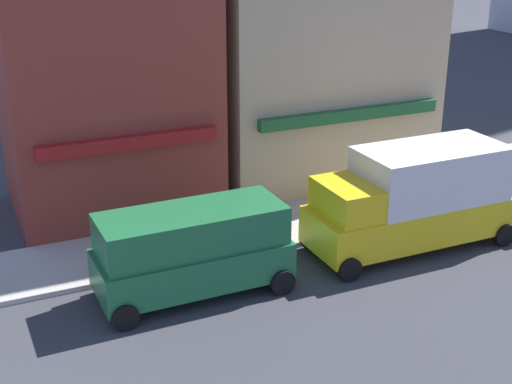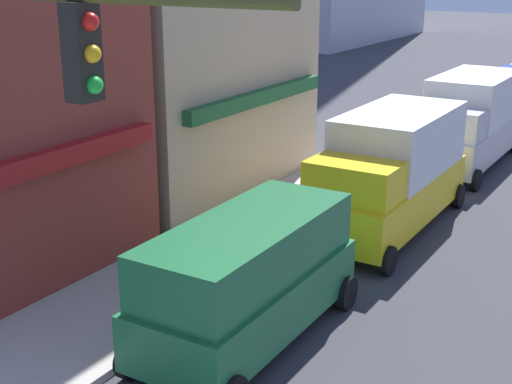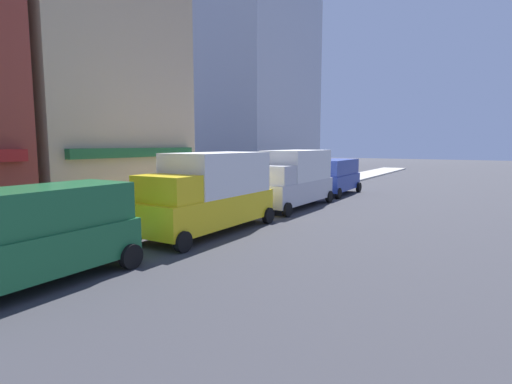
{
  "view_description": "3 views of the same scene",
  "coord_description": "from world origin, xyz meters",
  "px_view_note": "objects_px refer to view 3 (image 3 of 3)",
  "views": [
    {
      "loc": [
        3.14,
        -10.99,
        9.28
      ],
      "look_at": [
        10.82,
        6.0,
        2.0
      ],
      "focal_mm": 50.0,
      "sensor_mm": 36.0,
      "label": 1
    },
    {
      "loc": [
        -1.46,
        -1.55,
        6.68
      ],
      "look_at": [
        10.82,
        6.0,
        2.0
      ],
      "focal_mm": 50.0,
      "sensor_mm": 36.0,
      "label": 2
    },
    {
      "loc": [
        3.32,
        -4.66,
        3.36
      ],
      "look_at": [
        18.7,
        4.7,
        1.2
      ],
      "focal_mm": 28.0,
      "sensor_mm": 36.0,
      "label": 3
    }
  ],
  "objects_px": {
    "van_blue": "(335,175)",
    "van_green": "(31,233)",
    "box_truck_yellow": "(210,191)",
    "box_truck_silver": "(293,178)",
    "pedestrian_blue_shirt": "(250,186)",
    "pedestrian_orange_vest": "(243,185)"
  },
  "relations": [
    {
      "from": "pedestrian_orange_vest",
      "to": "van_blue",
      "type": "bearing_deg",
      "value": 167.11
    },
    {
      "from": "pedestrian_orange_vest",
      "to": "pedestrian_blue_shirt",
      "type": "relative_size",
      "value": 1.0
    },
    {
      "from": "van_green",
      "to": "pedestrian_orange_vest",
      "type": "relative_size",
      "value": 2.84
    },
    {
      "from": "van_blue",
      "to": "pedestrian_blue_shirt",
      "type": "distance_m",
      "value": 7.51
    },
    {
      "from": "van_blue",
      "to": "van_green",
      "type": "bearing_deg",
      "value": 178.51
    },
    {
      "from": "box_truck_yellow",
      "to": "van_blue",
      "type": "bearing_deg",
      "value": 0.01
    },
    {
      "from": "box_truck_silver",
      "to": "van_green",
      "type": "bearing_deg",
      "value": -179.49
    },
    {
      "from": "box_truck_silver",
      "to": "van_blue",
      "type": "height_order",
      "value": "box_truck_silver"
    },
    {
      "from": "box_truck_yellow",
      "to": "box_truck_silver",
      "type": "relative_size",
      "value": 1.0
    },
    {
      "from": "van_blue",
      "to": "pedestrian_orange_vest",
      "type": "relative_size",
      "value": 2.85
    },
    {
      "from": "van_green",
      "to": "box_truck_silver",
      "type": "xyz_separation_m",
      "value": [
        14.01,
        0.0,
        0.3
      ]
    },
    {
      "from": "box_truck_silver",
      "to": "van_blue",
      "type": "distance_m",
      "value": 6.51
    },
    {
      "from": "box_truck_silver",
      "to": "pedestrian_blue_shirt",
      "type": "bearing_deg",
      "value": 106.09
    },
    {
      "from": "pedestrian_blue_shirt",
      "to": "van_blue",
      "type": "bearing_deg",
      "value": -18.77
    },
    {
      "from": "van_blue",
      "to": "pedestrian_orange_vest",
      "type": "distance_m",
      "value": 7.54
    },
    {
      "from": "van_green",
      "to": "van_blue",
      "type": "bearing_deg",
      "value": -0.54
    },
    {
      "from": "van_green",
      "to": "van_blue",
      "type": "xyz_separation_m",
      "value": [
        20.52,
        0.0,
        0.0
      ]
    },
    {
      "from": "box_truck_yellow",
      "to": "van_green",
      "type": "bearing_deg",
      "value": -179.99
    },
    {
      "from": "box_truck_silver",
      "to": "van_blue",
      "type": "relative_size",
      "value": 1.23
    },
    {
      "from": "van_blue",
      "to": "pedestrian_blue_shirt",
      "type": "bearing_deg",
      "value": 160.69
    },
    {
      "from": "box_truck_silver",
      "to": "pedestrian_orange_vest",
      "type": "distance_m",
      "value": 2.93
    },
    {
      "from": "box_truck_yellow",
      "to": "pedestrian_orange_vest",
      "type": "bearing_deg",
      "value": 23.04
    }
  ]
}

